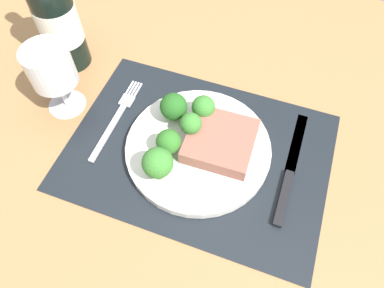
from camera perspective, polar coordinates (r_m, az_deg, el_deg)
name	(u,v)px	position (r cm, az deg, el deg)	size (l,w,h in cm)	color
ground_plane	(198,156)	(63.89, 0.96, -1.92)	(140.00, 110.00, 3.00)	#996D42
placemat	(198,151)	(62.48, 0.98, -1.15)	(45.01, 32.29, 0.30)	black
plate	(198,148)	(61.67, 1.00, -0.69)	(25.04, 25.04, 1.60)	silver
steak	(220,141)	(60.06, 4.56, 0.49)	(11.18, 10.97, 2.75)	#8C5647
broccoli_center	(191,124)	(59.20, -0.21, 3.19)	(3.66, 3.66, 5.56)	#6B994C
broccoli_near_steak	(169,142)	(57.91, -3.78, 0.34)	(4.13, 4.13, 5.20)	#5B8942
broccoli_front_edge	(203,107)	(62.20, 1.83, 5.88)	(4.11, 4.11, 5.04)	#6B994C
broccoli_near_fork	(174,107)	(61.86, -2.96, 5.96)	(4.83, 4.83, 5.69)	#6B994C
broccoli_back_left	(158,163)	(54.84, -5.52, -3.09)	(4.94, 4.94, 6.65)	#5B8942
fork	(117,118)	(67.50, -11.98, 4.11)	(2.40, 19.20, 0.50)	silver
knife	(289,175)	(61.81, 15.28, -4.80)	(1.80, 23.00, 0.80)	black
wine_bottle	(56,16)	(73.70, -20.92, 18.54)	(7.85, 7.85, 30.04)	black
wine_glass	(51,70)	(66.06, -21.60, 10.98)	(7.98, 7.98, 13.66)	silver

